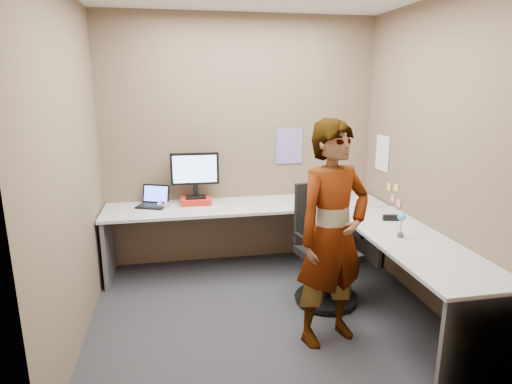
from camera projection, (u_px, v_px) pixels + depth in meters
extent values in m
plane|color=#242429|center=(264.00, 312.00, 3.82)|extent=(3.00, 3.00, 0.00)
plane|color=brown|center=(241.00, 142.00, 4.72)|extent=(3.00, 0.00, 3.00)
plane|color=brown|center=(432.00, 158.00, 3.75)|extent=(0.00, 2.70, 2.70)
plane|color=brown|center=(70.00, 170.00, 3.21)|extent=(0.00, 2.70, 2.70)
cube|color=#BABABA|center=(246.00, 206.00, 4.57)|extent=(2.96, 0.65, 0.03)
cube|color=#BABABA|center=(411.00, 241.00, 3.54)|extent=(0.65, 1.91, 0.03)
cube|color=#59595B|center=(108.00, 247.00, 4.40)|extent=(0.04, 0.60, 0.70)
cube|color=#59595B|center=(370.00, 230.00, 4.92)|extent=(0.04, 0.60, 0.70)
cube|color=#59595B|center=(482.00, 344.00, 2.76)|extent=(0.60, 0.04, 0.70)
cube|color=red|center=(196.00, 201.00, 4.59)|extent=(0.32, 0.24, 0.06)
cube|color=black|center=(196.00, 197.00, 4.58)|extent=(0.22, 0.15, 0.02)
cube|color=black|center=(196.00, 190.00, 4.58)|extent=(0.05, 0.04, 0.13)
cube|color=black|center=(195.00, 169.00, 4.52)|extent=(0.51, 0.05, 0.34)
cube|color=#8FB8F8|center=(195.00, 169.00, 4.50)|extent=(0.46, 0.02, 0.29)
cube|color=black|center=(152.00, 206.00, 4.47)|extent=(0.36, 0.31, 0.02)
cube|color=black|center=(156.00, 194.00, 4.55)|extent=(0.30, 0.17, 0.19)
cube|color=#4A6DEC|center=(156.00, 194.00, 4.55)|extent=(0.26, 0.14, 0.16)
cube|color=#B7B7BC|center=(163.00, 205.00, 4.45)|extent=(0.12, 0.08, 0.04)
sphere|color=#B50C17|center=(163.00, 203.00, 4.44)|extent=(0.04, 0.04, 0.04)
cone|color=white|center=(237.00, 208.00, 4.32)|extent=(0.10, 0.10, 0.06)
cube|color=black|center=(391.00, 218.00, 4.02)|extent=(0.16, 0.07, 0.05)
cylinder|color=brown|center=(400.00, 235.00, 3.59)|extent=(0.05, 0.05, 0.04)
cylinder|color=#338C3F|center=(401.00, 225.00, 3.57)|extent=(0.01, 0.01, 0.14)
sphere|color=#45BDF4|center=(402.00, 217.00, 3.55)|extent=(0.07, 0.07, 0.07)
cube|color=#846BB7|center=(289.00, 146.00, 4.82)|extent=(0.30, 0.01, 0.40)
cube|color=white|center=(382.00, 153.00, 4.63)|extent=(0.01, 0.28, 0.38)
cube|color=#F2E059|center=(396.00, 187.00, 4.37)|extent=(0.01, 0.07, 0.07)
cube|color=pink|center=(393.00, 198.00, 4.45)|extent=(0.01, 0.07, 0.07)
cube|color=pink|center=(398.00, 203.00, 4.34)|extent=(0.01, 0.07, 0.07)
cube|color=#F2E059|center=(389.00, 187.00, 4.52)|extent=(0.01, 0.07, 0.07)
cylinder|color=black|center=(326.00, 297.00, 4.00)|extent=(0.58, 0.58, 0.04)
cylinder|color=black|center=(327.00, 275.00, 3.94)|extent=(0.06, 0.06, 0.41)
cube|color=black|center=(328.00, 253.00, 3.89)|extent=(0.55, 0.55, 0.07)
cube|color=black|center=(317.00, 211.00, 4.01)|extent=(0.45, 0.14, 0.56)
cube|color=black|center=(303.00, 239.00, 3.75)|extent=(0.10, 0.31, 0.03)
cube|color=black|center=(353.00, 232.00, 3.94)|extent=(0.10, 0.31, 0.03)
imported|color=#999399|center=(332.00, 235.00, 3.24)|extent=(0.73, 0.59, 1.74)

